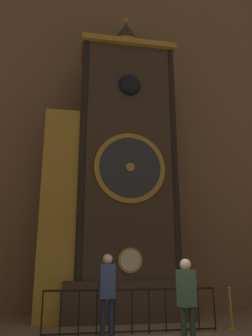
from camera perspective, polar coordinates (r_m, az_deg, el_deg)
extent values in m
cube|color=#846047|center=(12.75, -1.46, 7.79)|extent=(24.00, 0.30, 13.50)
cube|color=#423328|center=(10.53, 0.00, -21.80)|extent=(3.77, 1.61, 1.12)
cube|color=#423328|center=(10.96, 0.00, 2.27)|extent=(3.02, 1.40, 7.88)
cube|color=gold|center=(12.57, 0.09, 19.36)|extent=(3.26, 1.54, 0.20)
cylinder|color=gold|center=(9.74, 0.76, -15.77)|extent=(0.70, 0.05, 0.70)
cylinder|color=silver|center=(9.71, 0.79, -15.78)|extent=(0.58, 0.03, 0.58)
cylinder|color=gold|center=(10.09, 0.70, 0.08)|extent=(2.23, 0.07, 2.23)
cylinder|color=#2D333D|center=(10.05, 0.75, 0.15)|extent=(1.91, 0.04, 1.91)
cylinder|color=gold|center=(10.03, 0.77, 0.18)|extent=(0.27, 0.03, 0.27)
cube|color=black|center=(11.63, 0.18, 13.01)|extent=(0.96, 0.42, 0.96)
sphere|color=black|center=(11.26, 0.56, 14.01)|extent=(0.77, 0.77, 0.77)
cylinder|color=black|center=(10.23, -7.49, 3.70)|extent=(0.25, 0.25, 7.88)
cylinder|color=black|center=(10.72, 8.29, 2.84)|extent=(0.25, 0.25, 7.88)
cylinder|color=gold|center=(12.80, 0.00, 20.02)|extent=(1.15, 1.15, 0.30)
cone|color=black|center=(13.17, 0.00, 22.24)|extent=(1.09, 1.09, 0.95)
sphere|color=gold|center=(13.53, 0.00, 24.24)|extent=(0.20, 0.20, 0.20)
cube|color=brown|center=(10.45, -11.52, -7.38)|extent=(1.07, 1.19, 6.28)
cube|color=gold|center=(9.84, -11.60, -6.92)|extent=(1.12, 0.06, 6.28)
cylinder|color=black|center=(8.46, -14.44, -23.34)|extent=(0.04, 0.04, 1.02)
cylinder|color=black|center=(8.45, -11.34, -23.52)|extent=(0.04, 0.04, 1.02)
cylinder|color=black|center=(8.45, -8.22, -23.65)|extent=(0.04, 0.04, 1.02)
cylinder|color=black|center=(8.48, -5.10, -23.71)|extent=(0.04, 0.04, 1.02)
cylinder|color=black|center=(8.53, -2.02, -23.71)|extent=(0.04, 0.04, 1.02)
cylinder|color=black|center=(8.59, 1.03, -23.64)|extent=(0.04, 0.04, 1.02)
cylinder|color=black|center=(8.68, 4.02, -23.53)|extent=(0.04, 0.04, 1.02)
cylinder|color=black|center=(8.79, 6.93, -23.36)|extent=(0.04, 0.04, 1.02)
cylinder|color=black|center=(8.91, 9.76, -23.14)|extent=(0.04, 0.04, 1.02)
cylinder|color=black|center=(9.06, 12.49, -22.88)|extent=(0.04, 0.04, 1.02)
cylinder|color=black|center=(9.22, 15.13, -22.58)|extent=(0.04, 0.04, 1.02)
cylinder|color=black|center=(8.54, 1.01, -20.39)|extent=(4.22, 0.05, 0.05)
cylinder|color=black|center=(8.67, 1.05, -26.59)|extent=(4.22, 0.04, 0.04)
cylinder|color=#1B213A|center=(7.87, -4.09, -24.93)|extent=(0.11, 0.11, 0.88)
cylinder|color=#1B213A|center=(7.89, -2.66, -24.93)|extent=(0.11, 0.11, 0.88)
cube|color=navy|center=(7.78, -3.28, -19.05)|extent=(0.35, 0.23, 0.74)
sphere|color=tan|center=(7.76, -3.23, -15.56)|extent=(0.23, 0.23, 0.23)
cylinder|color=#213427|center=(7.10, 10.05, -26.03)|extent=(0.11, 0.11, 0.83)
cylinder|color=#213427|center=(7.16, 11.56, -25.87)|extent=(0.11, 0.11, 0.83)
cube|color=#385642|center=(7.03, 10.48, -19.85)|extent=(0.39, 0.31, 0.69)
sphere|color=beige|center=(7.00, 10.30, -16.20)|extent=(0.22, 0.22, 0.22)
cylinder|color=#B28E33|center=(9.67, 18.04, -24.97)|extent=(0.28, 0.28, 0.04)
cylinder|color=#B28E33|center=(9.60, 17.81, -22.35)|extent=(0.06, 0.06, 0.93)
sphere|color=#B28E33|center=(9.55, 17.55, -19.38)|extent=(0.09, 0.09, 0.09)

